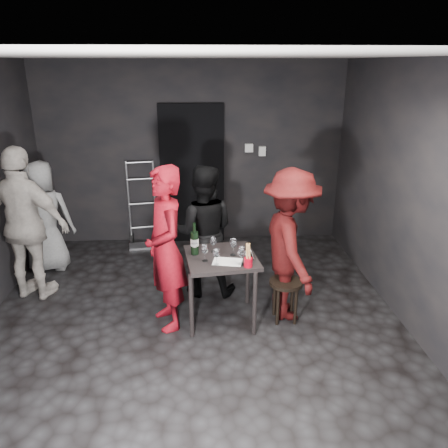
{
  "coord_description": "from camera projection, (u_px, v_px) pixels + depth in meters",
  "views": [
    {
      "loc": [
        0.08,
        -3.99,
        2.65
      ],
      "look_at": [
        0.34,
        0.25,
        1.07
      ],
      "focal_mm": 35.0,
      "sensor_mm": 36.0,
      "label": 1
    }
  ],
  "objects": [
    {
      "name": "wallbox_upper",
      "position": [
        249.0,
        148.0,
        6.49
      ],
      "size": [
        0.12,
        0.06,
        0.12
      ],
      "primitive_type": "cube",
      "color": "#B7B7B2",
      "rests_on": "wall_back"
    },
    {
      "name": "wall_right",
      "position": [
        418.0,
        202.0,
        4.31
      ],
      "size": [
        0.04,
        5.0,
        2.7
      ],
      "primitive_type": "cube",
      "color": "black",
      "rests_on": "ground"
    },
    {
      "name": "wine_glass_e",
      "position": [
        241.0,
        255.0,
        4.33
      ],
      "size": [
        0.09,
        0.09,
        0.21
      ],
      "primitive_type": null,
      "rotation": [
        0.0,
        0.0,
        0.2
      ],
      "color": "white",
      "rests_on": "tasting_table"
    },
    {
      "name": "reserved_card",
      "position": [
        248.0,
        253.0,
        4.51
      ],
      "size": [
        0.09,
        0.13,
        0.1
      ],
      "primitive_type": null,
      "rotation": [
        0.0,
        0.0,
        0.11
      ],
      "color": "white",
      "rests_on": "tasting_table"
    },
    {
      "name": "bystander_grey",
      "position": [
        44.0,
        217.0,
        5.72
      ],
      "size": [
        0.73,
        0.42,
        1.48
      ],
      "primitive_type": "imported",
      "rotation": [
        0.0,
        0.0,
        3.17
      ],
      "color": "gray",
      "rests_on": "floor"
    },
    {
      "name": "wall_back",
      "position": [
        192.0,
        155.0,
        6.52
      ],
      "size": [
        4.5,
        0.04,
        2.7
      ],
      "primitive_type": "cube",
      "color": "black",
      "rests_on": "ground"
    },
    {
      "name": "stool",
      "position": [
        286.0,
        289.0,
        4.66
      ],
      "size": [
        0.36,
        0.36,
        0.47
      ],
      "rotation": [
        0.0,
        0.0,
        -0.17
      ],
      "color": "black",
      "rests_on": "floor"
    },
    {
      "name": "wine_glass_f",
      "position": [
        233.0,
        246.0,
        4.53
      ],
      "size": [
        0.08,
        0.08,
        0.2
      ],
      "primitive_type": null,
      "rotation": [
        0.0,
        0.0,
        0.05
      ],
      "color": "white",
      "rests_on": "tasting_table"
    },
    {
      "name": "server_red",
      "position": [
        165.0,
        237.0,
        4.38
      ],
      "size": [
        0.7,
        0.85,
        1.99
      ],
      "primitive_type": "imported",
      "rotation": [
        0.0,
        0.0,
        -1.22
      ],
      "color": "maroon",
      "rests_on": "floor"
    },
    {
      "name": "doorway",
      "position": [
        192.0,
        175.0,
        6.57
      ],
      "size": [
        0.95,
        0.1,
        2.1
      ],
      "primitive_type": "cube",
      "color": "black",
      "rests_on": "ground"
    },
    {
      "name": "ceiling",
      "position": [
        186.0,
        56.0,
        3.71
      ],
      "size": [
        4.5,
        5.0,
        0.02
      ],
      "primitive_type": "cube",
      "color": "silver",
      "rests_on": "ground"
    },
    {
      "name": "wine_glass_c",
      "position": [
        213.0,
        244.0,
        4.62
      ],
      "size": [
        0.09,
        0.09,
        0.18
      ],
      "primitive_type": null,
      "rotation": [
        0.0,
        0.0,
        -0.31
      ],
      "color": "white",
      "rests_on": "tasting_table"
    },
    {
      "name": "woman_black",
      "position": [
        203.0,
        228.0,
        5.09
      ],
      "size": [
        0.84,
        0.52,
        1.66
      ],
      "primitive_type": "imported",
      "rotation": [
        0.0,
        0.0,
        3.04
      ],
      "color": "black",
      "rests_on": "floor"
    },
    {
      "name": "tasting_mat",
      "position": [
        227.0,
        262.0,
        4.42
      ],
      "size": [
        0.32,
        0.25,
        0.0
      ],
      "primitive_type": "cube",
      "rotation": [
        0.0,
        0.0,
        -0.21
      ],
      "color": "white",
      "rests_on": "tasting_table"
    },
    {
      "name": "floor",
      "position": [
        194.0,
        327.0,
        4.65
      ],
      "size": [
        4.5,
        5.0,
        0.02
      ],
      "primitive_type": "cube",
      "color": "black",
      "rests_on": "ground"
    },
    {
      "name": "wallbox_lower",
      "position": [
        262.0,
        151.0,
        6.52
      ],
      "size": [
        0.1,
        0.06,
        0.14
      ],
      "primitive_type": "cube",
      "color": "#B7B7B2",
      "rests_on": "wall_back"
    },
    {
      "name": "wall_front",
      "position": [
        184.0,
        390.0,
        1.84
      ],
      "size": [
        4.5,
        0.04,
        2.7
      ],
      "primitive_type": "cube",
      "color": "black",
      "rests_on": "ground"
    },
    {
      "name": "bystander_cream",
      "position": [
        24.0,
        210.0,
        4.91
      ],
      "size": [
        1.4,
        0.95,
        2.18
      ],
      "primitive_type": "imported",
      "rotation": [
        0.0,
        0.0,
        2.85
      ],
      "color": "#BCB2A8",
      "rests_on": "floor"
    },
    {
      "name": "man_maroon",
      "position": [
        290.0,
        238.0,
        4.58
      ],
      "size": [
        0.68,
        1.23,
        1.83
      ],
      "primitive_type": "imported",
      "rotation": [
        0.0,
        0.0,
        1.68
      ],
      "color": "#3A0A0A",
      "rests_on": "floor"
    },
    {
      "name": "wine_glass_a",
      "position": [
        205.0,
        252.0,
        4.4
      ],
      "size": [
        0.08,
        0.08,
        0.19
      ],
      "primitive_type": null,
      "rotation": [
        0.0,
        0.0,
        -0.11
      ],
      "color": "white",
      "rests_on": "tasting_table"
    },
    {
      "name": "tasting_table",
      "position": [
        221.0,
        265.0,
        4.58
      ],
      "size": [
        0.72,
        0.72,
        0.75
      ],
      "rotation": [
        0.0,
        0.0,
        0.12
      ],
      "color": "black",
      "rests_on": "floor"
    },
    {
      "name": "wine_bottle",
      "position": [
        195.0,
        242.0,
        4.56
      ],
      "size": [
        0.08,
        0.08,
        0.35
      ],
      "rotation": [
        0.0,
        0.0,
        0.36
      ],
      "color": "black",
      "rests_on": "tasting_table"
    },
    {
      "name": "wine_glass_b",
      "position": [
        195.0,
        247.0,
        4.54
      ],
      "size": [
        0.1,
        0.1,
        0.19
      ],
      "primitive_type": null,
      "rotation": [
        0.0,
        0.0,
        -0.41
      ],
      "color": "white",
      "rests_on": "tasting_table"
    },
    {
      "name": "hand_truck",
      "position": [
        144.0,
        231.0,
        6.67
      ],
      "size": [
        0.43,
        0.36,
        1.3
      ],
      "rotation": [
        0.0,
        0.0,
        0.16
      ],
      "color": "#B2B2B7",
      "rests_on": "floor"
    },
    {
      "name": "breadstick_cup",
      "position": [
        248.0,
        256.0,
        4.27
      ],
      "size": [
        0.08,
        0.08,
        0.26
      ],
      "rotation": [
        0.0,
        0.0,
        -0.12
      ],
      "color": "#A20214",
      "rests_on": "tasting_table"
    },
    {
      "name": "wine_glass_d",
      "position": [
        217.0,
        256.0,
        4.32
      ],
      "size": [
        0.07,
        0.07,
        0.18
      ],
      "primitive_type": null,
      "rotation": [
        0.0,
        0.0,
        0.07
      ],
      "color": "white",
      "rests_on": "tasting_table"
    }
  ]
}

